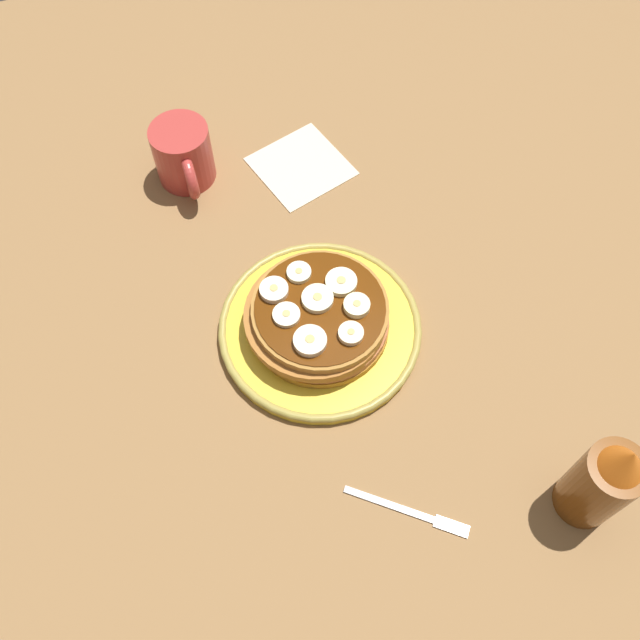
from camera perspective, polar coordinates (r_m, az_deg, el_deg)
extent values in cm
cube|color=olive|center=(83.73, 0.00, -1.42)|extent=(140.00, 140.00, 3.00)
cylinder|color=yellow|center=(81.82, 0.00, -0.71)|extent=(22.79, 22.79, 1.35)
torus|color=#A49342|center=(81.40, 0.00, -0.55)|extent=(23.06, 23.06, 0.95)
cylinder|color=#A86E23|center=(80.72, -0.34, -0.36)|extent=(15.54, 15.54, 1.04)
cylinder|color=#A8633A|center=(79.82, 0.24, 0.01)|extent=(15.31, 15.31, 1.04)
cylinder|color=#A7692E|center=(79.02, -0.45, 0.51)|extent=(15.72, 15.72, 1.04)
cylinder|color=#AD7633|center=(78.21, 0.07, 1.01)|extent=(15.02, 15.02, 1.04)
cylinder|color=#592B0A|center=(77.53, 0.00, 1.02)|extent=(14.27, 14.27, 0.16)
cylinder|color=#EEE9BE|center=(77.61, -0.37, 1.63)|extent=(3.48, 3.48, 0.87)
cylinder|color=tan|center=(77.20, -0.37, 1.81)|extent=(0.97, 0.97, 0.08)
cylinder|color=#FAF4B9|center=(77.23, 2.92, 1.13)|extent=(2.89, 2.89, 1.00)
cylinder|color=tan|center=(76.77, 2.94, 1.33)|extent=(0.81, 0.81, 0.08)
cylinder|color=#F6E4C0|center=(75.07, -0.79, -1.69)|extent=(3.55, 3.55, 0.99)
cylinder|color=tan|center=(74.60, -0.80, -1.50)|extent=(0.99, 0.99, 0.08)
cylinder|color=#F6E4C5|center=(78.35, -3.66, 2.37)|extent=(3.17, 3.17, 0.91)
cylinder|color=tan|center=(77.93, -3.68, 2.56)|extent=(0.89, 0.89, 0.08)
cylinder|color=#F3EBB9|center=(78.77, 1.68, 2.99)|extent=(3.50, 3.50, 0.89)
cylinder|color=tan|center=(78.36, 1.69, 3.18)|extent=(0.98, 0.98, 0.08)
cylinder|color=#FEEAB9|center=(75.61, 2.46, -1.09)|extent=(2.71, 2.71, 0.87)
cylinder|color=tan|center=(75.19, 2.47, -0.92)|extent=(0.76, 0.76, 0.08)
cylinder|color=#F2EBC6|center=(76.91, -2.73, 0.53)|extent=(2.99, 2.99, 0.73)
cylinder|color=tan|center=(76.56, -2.74, 0.68)|extent=(0.84, 0.84, 0.08)
cylinder|color=#EEEEC3|center=(79.53, -1.68, 3.75)|extent=(2.73, 2.73, 0.74)
cylinder|color=tan|center=(79.19, -1.68, 3.91)|extent=(0.76, 0.76, 0.08)
cylinder|color=#B23833|center=(94.26, -10.78, 12.81)|extent=(7.37, 7.37, 7.94)
cylinder|color=black|center=(91.97, -11.12, 14.12)|extent=(6.26, 6.26, 0.48)
torus|color=#B23833|center=(91.65, -10.26, 11.12)|extent=(5.77, 1.33, 5.77)
cube|color=beige|center=(96.46, -1.51, 12.09)|extent=(13.82, 13.82, 0.30)
cube|color=silver|center=(75.14, 5.49, -14.31)|extent=(6.35, 7.96, 0.50)
cube|color=silver|center=(75.43, 10.38, -15.75)|extent=(3.13, 3.54, 0.50)
cylinder|color=brown|center=(74.67, 21.20, -12.09)|extent=(5.73, 5.73, 11.04)
cone|color=orange|center=(68.25, 23.15, -10.21)|extent=(4.01, 4.01, 3.44)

